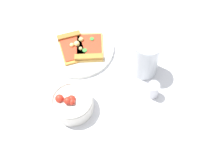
% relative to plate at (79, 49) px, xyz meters
% --- Properties ---
extents(ground_plane, '(2.40, 2.40, 0.00)m').
position_rel_plate_xyz_m(ground_plane, '(-0.01, 0.03, -0.01)').
color(ground_plane, silver).
rests_on(ground_plane, ground).
extents(plate, '(0.24, 0.24, 0.01)m').
position_rel_plate_xyz_m(plate, '(0.00, 0.00, 0.00)').
color(plate, silver).
rests_on(plate, ground_plane).
extents(pizza_slice_near, '(0.15, 0.14, 0.03)m').
position_rel_plate_xyz_m(pizza_slice_near, '(0.00, -0.02, 0.01)').
color(pizza_slice_near, gold).
rests_on(pizza_slice_near, plate).
extents(pizza_slice_far, '(0.15, 0.13, 0.02)m').
position_rel_plate_xyz_m(pizza_slice_far, '(-0.00, 0.04, 0.01)').
color(pizza_slice_far, '#E5B256').
rests_on(pizza_slice_far, plate).
extents(salad_bowl, '(0.13, 0.13, 0.07)m').
position_rel_plate_xyz_m(salad_bowl, '(0.22, 0.06, 0.02)').
color(salad_bowl, white).
rests_on(salad_bowl, ground_plane).
extents(soda_glass, '(0.08, 0.08, 0.14)m').
position_rel_plate_xyz_m(soda_glass, '(0.02, 0.24, 0.05)').
color(soda_glass, silver).
rests_on(soda_glass, ground_plane).
extents(pepper_shaker, '(0.04, 0.04, 0.07)m').
position_rel_plate_xyz_m(pepper_shaker, '(0.10, 0.28, 0.03)').
color(pepper_shaker, silver).
rests_on(pepper_shaker, ground_plane).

